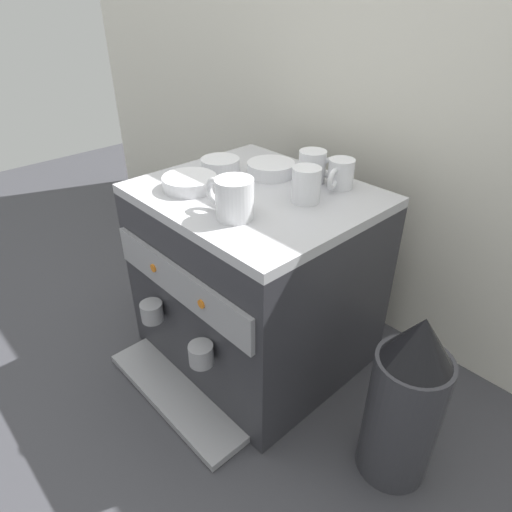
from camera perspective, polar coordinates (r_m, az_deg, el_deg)
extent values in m
plane|color=#38383D|center=(1.34, 0.00, -11.40)|extent=(4.00, 4.00, 0.00)
cube|color=silver|center=(1.32, 12.69, 15.15)|extent=(2.80, 0.03, 1.11)
cube|color=#2D2D33|center=(1.19, 0.00, -3.14)|extent=(0.53, 0.46, 0.47)
cube|color=#B7B7BC|center=(1.07, 0.00, 7.73)|extent=(0.53, 0.46, 0.02)
cube|color=#939399|center=(1.02, -9.81, -3.49)|extent=(0.49, 0.01, 0.09)
cylinder|color=orange|center=(1.08, -12.91, -1.50)|extent=(0.02, 0.01, 0.02)
cylinder|color=orange|center=(0.95, -6.95, -6.07)|extent=(0.02, 0.01, 0.02)
cube|color=#939399|center=(1.22, -10.15, -16.94)|extent=(0.45, 0.12, 0.02)
cylinder|color=#939399|center=(1.15, -13.09, -6.92)|extent=(0.06, 0.06, 0.05)
cylinder|color=#939399|center=(1.02, -7.00, -12.30)|extent=(0.06, 0.06, 0.05)
cylinder|color=white|center=(1.09, 10.75, 10.29)|extent=(0.06, 0.06, 0.07)
torus|color=white|center=(1.06, 9.80, 9.63)|extent=(0.02, 0.05, 0.05)
cylinder|color=white|center=(0.92, -2.74, 7.29)|extent=(0.08, 0.08, 0.08)
torus|color=white|center=(0.96, -5.06, 8.19)|extent=(0.06, 0.02, 0.06)
cylinder|color=white|center=(1.00, 6.39, 9.01)|extent=(0.06, 0.06, 0.08)
torus|color=white|center=(1.05, 6.26, 9.97)|extent=(0.05, 0.05, 0.06)
cylinder|color=white|center=(1.12, 7.16, 11.27)|extent=(0.07, 0.07, 0.08)
torus|color=white|center=(1.11, 9.54, 10.98)|extent=(0.05, 0.04, 0.05)
cylinder|color=white|center=(1.19, -4.56, 11.53)|extent=(0.10, 0.10, 0.03)
cylinder|color=white|center=(1.19, -4.54, 10.99)|extent=(0.06, 0.06, 0.01)
cylinder|color=white|center=(1.15, 1.89, 11.04)|extent=(0.12, 0.12, 0.03)
cylinder|color=white|center=(1.16, 1.88, 10.47)|extent=(0.07, 0.07, 0.01)
cylinder|color=white|center=(1.08, -8.43, 9.24)|extent=(0.13, 0.13, 0.03)
cylinder|color=white|center=(1.09, -8.39, 8.69)|extent=(0.07, 0.07, 0.01)
cylinder|color=#333338|center=(1.01, 18.01, -18.81)|extent=(0.15, 0.15, 0.31)
cone|color=black|center=(0.87, 20.26, -10.01)|extent=(0.13, 0.13, 0.10)
cylinder|color=#B7B7BC|center=(1.55, -11.35, -2.63)|extent=(0.09, 0.09, 0.12)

